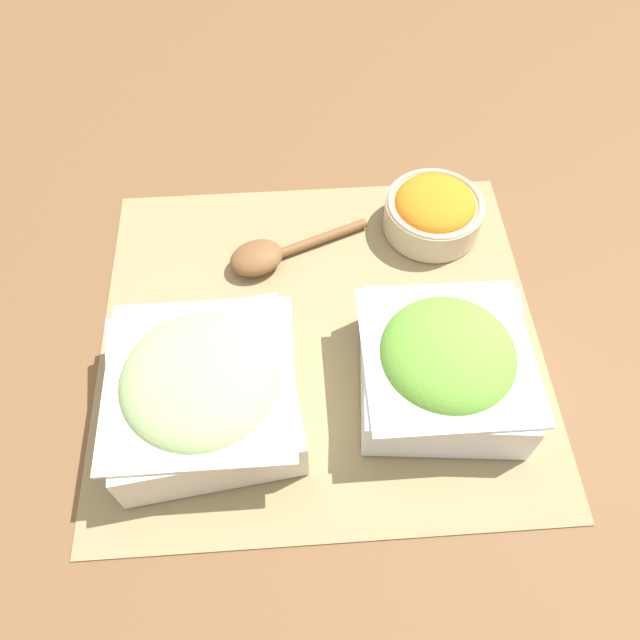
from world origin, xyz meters
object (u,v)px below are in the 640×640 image
carrot_bowl (434,210)px  lettuce_bowl (444,364)px  wooden_spoon (267,255)px  cucumber_bowl (203,389)px

carrot_bowl → lettuce_bowl: size_ratio=0.67×
lettuce_bowl → wooden_spoon: bearing=134.6°
carrot_bowl → lettuce_bowl: lettuce_bowl is taller
carrot_bowl → wooden_spoon: 0.22m
lettuce_bowl → cucumber_bowl: 0.25m
cucumber_bowl → wooden_spoon: bearing=71.4°
carrot_bowl → cucumber_bowl: 0.37m
cucumber_bowl → wooden_spoon: 0.21m
carrot_bowl → cucumber_bowl: bearing=-139.1°
carrot_bowl → cucumber_bowl: size_ratio=0.60×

